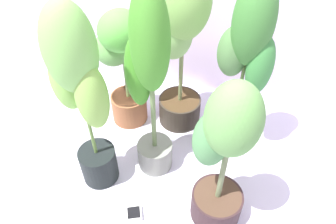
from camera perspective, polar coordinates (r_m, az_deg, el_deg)
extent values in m
plane|color=silver|center=(1.82, -1.81, -11.74)|extent=(8.00, 8.00, 0.00)
cylinder|color=black|center=(1.79, -12.36, -9.16)|extent=(0.20, 0.20, 0.21)
cylinder|color=#433225|center=(1.71, -12.85, -7.20)|extent=(0.18, 0.18, 0.02)
cylinder|color=#5B7E3C|center=(1.45, -15.08, 1.85)|extent=(0.02, 0.02, 0.71)
ellipsoid|color=#76B456|center=(1.29, -17.30, 10.76)|extent=(0.29, 0.28, 0.41)
ellipsoid|color=#7EBC4F|center=(1.45, -17.82, 5.44)|extent=(0.17, 0.16, 0.32)
ellipsoid|color=#7BAC4A|center=(1.37, -13.55, 2.60)|extent=(0.20, 0.20, 0.35)
cylinder|color=#935834|center=(2.08, -6.98, 0.93)|extent=(0.23, 0.23, 0.19)
cylinder|color=#3C3724|center=(2.02, -7.19, 2.74)|extent=(0.21, 0.21, 0.02)
cylinder|color=#5B7B42|center=(1.85, -7.93, 8.98)|extent=(0.02, 0.02, 0.52)
ellipsoid|color=#54A641|center=(1.75, -8.58, 14.30)|extent=(0.34, 0.33, 0.23)
ellipsoid|color=#5C944A|center=(1.86, -10.02, 11.20)|extent=(0.21, 0.20, 0.21)
cylinder|color=black|center=(1.96, 11.36, -3.24)|extent=(0.21, 0.21, 0.19)
cylinder|color=#3F301C|center=(1.90, 11.72, -1.47)|extent=(0.19, 0.19, 0.02)
cylinder|color=#5A743B|center=(1.66, 13.50, 7.28)|extent=(0.02, 0.02, 0.71)
ellipsoid|color=#3C7834|center=(1.52, 15.21, 15.39)|extent=(0.23, 0.24, 0.45)
ellipsoid|color=#4B7541|center=(1.64, 11.68, 10.59)|extent=(0.21, 0.21, 0.28)
ellipsoid|color=#3A813D|center=(1.61, 16.27, 7.87)|extent=(0.18, 0.19, 0.34)
cylinder|color=gray|center=(1.81, -2.35, -7.63)|extent=(0.20, 0.20, 0.17)
cylinder|color=#453316|center=(1.76, -2.42, -6.09)|extent=(0.18, 0.18, 0.02)
cylinder|color=#617948|center=(1.48, -2.85, 3.30)|extent=(0.02, 0.02, 0.74)
ellipsoid|color=#438A2B|center=(1.32, -3.29, 12.61)|extent=(0.24, 0.23, 0.51)
ellipsoid|color=#3C8224|center=(1.47, -5.43, 7.05)|extent=(0.18, 0.17, 0.39)
cylinder|color=#301E20|center=(1.66, 8.68, -16.11)|extent=(0.25, 0.25, 0.16)
cylinder|color=#483325|center=(1.59, 8.97, -14.79)|extent=(0.23, 0.23, 0.02)
cylinder|color=#64724C|center=(1.35, 10.38, -8.11)|extent=(0.03, 0.03, 0.59)
ellipsoid|color=#5E964B|center=(1.18, 11.75, -1.43)|extent=(0.25, 0.26, 0.34)
ellipsoid|color=#4C854D|center=(1.31, 7.83, -4.95)|extent=(0.20, 0.21, 0.28)
cylinder|color=#2D261D|center=(2.06, 2.18, 0.50)|extent=(0.27, 0.27, 0.18)
cylinder|color=#412F1B|center=(2.00, 2.24, 2.15)|extent=(0.25, 0.25, 0.02)
cylinder|color=olive|center=(1.78, 2.58, 11.18)|extent=(0.02, 0.02, 0.74)
ellipsoid|color=#84B45A|center=(1.64, 2.90, 19.39)|extent=(0.34, 0.32, 0.42)
ellipsoid|color=#7EAA5E|center=(1.76, 0.86, 14.33)|extent=(0.31, 0.32, 0.32)
cube|color=white|center=(1.70, -6.18, -17.80)|extent=(0.11, 0.11, 0.02)
cube|color=black|center=(1.69, -6.22, -17.60)|extent=(0.08, 0.08, 0.00)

